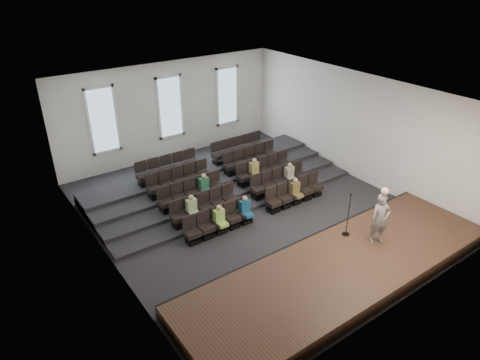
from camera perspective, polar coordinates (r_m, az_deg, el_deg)
name	(u,v)px	position (r m, az deg, el deg)	size (l,w,h in m)	color
ground	(251,210)	(18.03, 1.43, -4.07)	(14.00, 14.00, 0.00)	black
ceiling	(252,94)	(16.00, 1.64, 11.43)	(12.00, 14.00, 0.02)	white
wall_back	(170,110)	(22.50, -9.35, 9.13)	(12.00, 0.04, 5.00)	white
wall_front	(404,241)	(12.69, 21.00, -7.65)	(12.00, 0.04, 5.00)	white
wall_left	(101,200)	(14.46, -18.00, -2.60)	(0.04, 14.00, 5.00)	white
wall_right	(355,126)	(20.79, 15.07, 7.02)	(0.04, 14.00, 5.00)	white
stage	(342,269)	(14.87, 13.49, -11.52)	(11.80, 3.60, 0.50)	#462B1E
stage_lip	(306,244)	(15.80, 8.74, -8.39)	(11.80, 0.06, 0.52)	black
risers	(211,178)	(20.23, -3.92, 0.23)	(11.80, 4.80, 0.60)	black
seating_rows	(230,182)	(18.79, -1.34, -0.30)	(6.80, 4.70, 1.67)	black
windows	(170,107)	(22.38, -9.31, 9.58)	(8.44, 0.10, 3.24)	white
audience	(245,191)	(17.78, 0.62, -1.53)	(5.45, 2.64, 1.10)	#97C54E
speaker	(380,219)	(15.56, 18.17, -4.97)	(0.68, 0.45, 1.86)	slate
mic_stand	(347,223)	(15.86, 14.10, -5.53)	(0.28, 0.28, 1.70)	black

